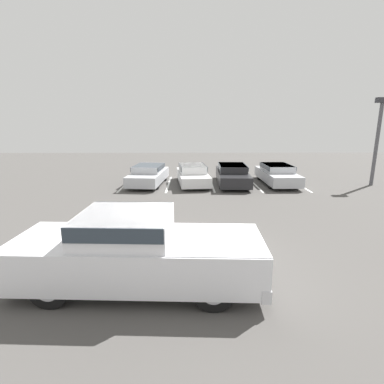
# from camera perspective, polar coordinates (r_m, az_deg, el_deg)

# --- Properties ---
(ground_plane) EXTENTS (60.00, 60.00, 0.00)m
(ground_plane) POSITION_cam_1_polar(r_m,az_deg,el_deg) (8.34, 0.26, -13.85)
(ground_plane) COLOR #4C4947
(stall_stripe_a) EXTENTS (0.12, 4.83, 0.01)m
(stall_stripe_a) POSITION_cam_1_polar(r_m,az_deg,el_deg) (19.10, -12.49, 1.50)
(stall_stripe_a) COLOR white
(stall_stripe_a) RESTS_ON ground_plane
(stall_stripe_b) EXTENTS (0.12, 4.83, 0.01)m
(stall_stripe_b) POSITION_cam_1_polar(r_m,az_deg,el_deg) (18.73, -4.45, 1.54)
(stall_stripe_b) COLOR white
(stall_stripe_b) RESTS_ON ground_plane
(stall_stripe_c) EXTENTS (0.12, 4.83, 0.01)m
(stall_stripe_c) POSITION_cam_1_polar(r_m,az_deg,el_deg) (18.74, 3.75, 1.56)
(stall_stripe_c) COLOR white
(stall_stripe_c) RESTS_ON ground_plane
(stall_stripe_d) EXTENTS (0.12, 4.83, 0.01)m
(stall_stripe_d) POSITION_cam_1_polar(r_m,az_deg,el_deg) (19.13, 11.78, 1.54)
(stall_stripe_d) COLOR white
(stall_stripe_d) RESTS_ON ground_plane
(stall_stripe_e) EXTENTS (0.12, 4.83, 0.01)m
(stall_stripe_e) POSITION_cam_1_polar(r_m,az_deg,el_deg) (19.87, 19.35, 1.50)
(stall_stripe_e) COLOR white
(stall_stripe_e) RESTS_ON ground_plane
(pickup_truck) EXTENTS (5.78, 2.32, 1.79)m
(pickup_truck) POSITION_cam_1_polar(r_m,az_deg,el_deg) (7.15, -9.96, -10.90)
(pickup_truck) COLOR silver
(pickup_truck) RESTS_ON ground_plane
(parked_sedan_a) EXTENTS (2.23, 4.56, 1.19)m
(parked_sedan_a) POSITION_cam_1_polar(r_m,az_deg,el_deg) (18.68, -8.28, 3.40)
(parked_sedan_a) COLOR #B7BABF
(parked_sedan_a) RESTS_ON ground_plane
(parked_sedan_b) EXTENTS (2.15, 4.48, 1.19)m
(parked_sedan_b) POSITION_cam_1_polar(r_m,az_deg,el_deg) (18.54, 0.10, 3.45)
(parked_sedan_b) COLOR silver
(parked_sedan_b) RESTS_ON ground_plane
(parked_sedan_c) EXTENTS (1.95, 4.75, 1.22)m
(parked_sedan_c) POSITION_cam_1_polar(r_m,az_deg,el_deg) (18.67, 7.69, 3.44)
(parked_sedan_c) COLOR #232326
(parked_sedan_c) RESTS_ON ground_plane
(parked_sedan_d) EXTENTS (1.81, 4.65, 1.20)m
(parked_sedan_d) POSITION_cam_1_polar(r_m,az_deg,el_deg) (19.43, 15.86, 3.42)
(parked_sedan_d) COLOR #B7BABF
(parked_sedan_d) RESTS_ON ground_plane
(light_post) EXTENTS (0.70, 0.36, 5.15)m
(light_post) POSITION_cam_1_polar(r_m,az_deg,el_deg) (21.05, 31.92, 9.43)
(light_post) COLOR #515156
(light_post) RESTS_ON ground_plane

